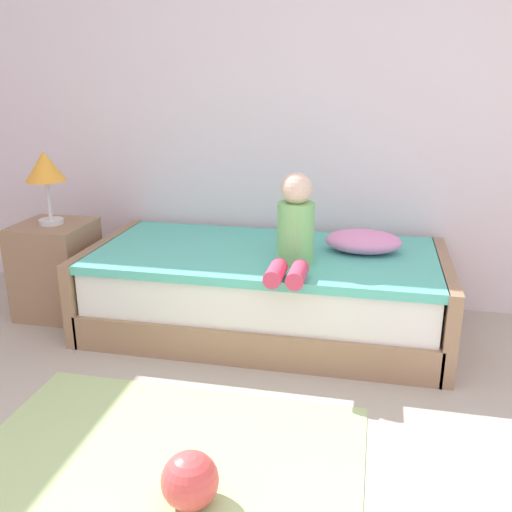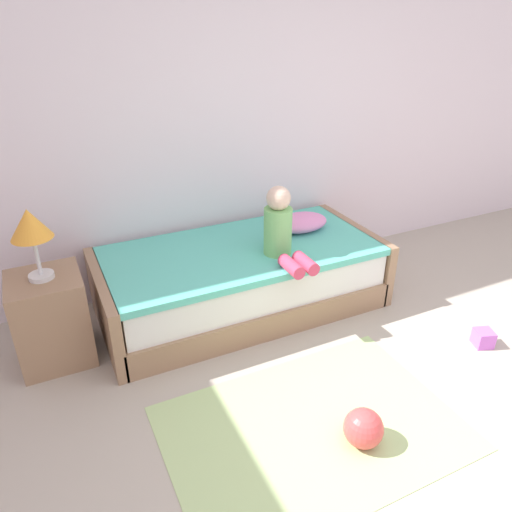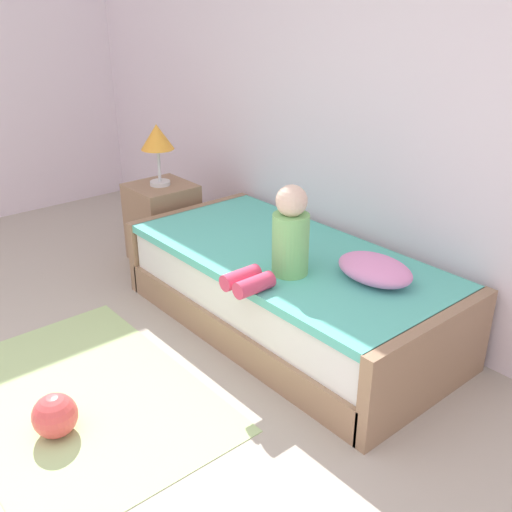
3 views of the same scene
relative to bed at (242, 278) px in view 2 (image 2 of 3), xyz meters
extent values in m
plane|color=#B2A899|center=(0.43, -2.00, -0.25)|extent=(9.20, 9.20, 0.00)
cube|color=white|center=(0.43, 0.60, 1.20)|extent=(7.20, 0.10, 2.90)
cube|color=#997556|center=(0.00, 0.00, -0.15)|extent=(2.00, 1.00, 0.20)
cube|color=white|center=(0.00, 0.00, 0.08)|extent=(1.94, 0.94, 0.25)
cube|color=#59C6B2|center=(0.00, 0.00, 0.23)|extent=(1.98, 0.98, 0.05)
cube|color=#997556|center=(-1.02, 0.00, 0.00)|extent=(0.07, 1.00, 0.50)
cube|color=#997556|center=(1.02, 0.00, 0.00)|extent=(0.07, 1.00, 0.50)
cube|color=#997556|center=(-1.35, -0.04, 0.05)|extent=(0.44, 0.44, 0.60)
cylinder|color=silver|center=(-1.35, -0.04, 0.37)|extent=(0.15, 0.15, 0.03)
cylinder|color=silver|center=(-1.35, -0.04, 0.50)|extent=(0.02, 0.02, 0.24)
cone|color=#F29E33|center=(-1.35, -0.04, 0.71)|extent=(0.24, 0.24, 0.18)
cylinder|color=#7FC672|center=(0.20, -0.18, 0.42)|extent=(0.20, 0.20, 0.34)
sphere|color=beige|center=(0.20, -0.18, 0.67)|extent=(0.17, 0.17, 0.17)
cylinder|color=#D83F60|center=(0.15, -0.48, 0.30)|extent=(0.09, 0.22, 0.09)
cylinder|color=#D83F60|center=(0.26, -0.48, 0.30)|extent=(0.09, 0.22, 0.09)
ellipsoid|color=#EA8CC6|center=(0.56, 0.10, 0.32)|extent=(0.44, 0.30, 0.13)
sphere|color=#E54C4C|center=(0.02, -1.50, -0.14)|extent=(0.21, 0.21, 0.21)
cube|color=#B2D189|center=(-0.16, -1.30, -0.24)|extent=(1.60, 1.10, 0.01)
cube|color=#CC66D8|center=(1.29, -1.17, -0.19)|extent=(0.15, 0.15, 0.12)
camera|label=1|loc=(0.60, -3.06, 1.26)|focal=39.21mm
camera|label=2|loc=(-1.27, -2.90, 1.80)|focal=33.58mm
camera|label=3|loc=(2.29, -2.18, 1.66)|focal=41.02mm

